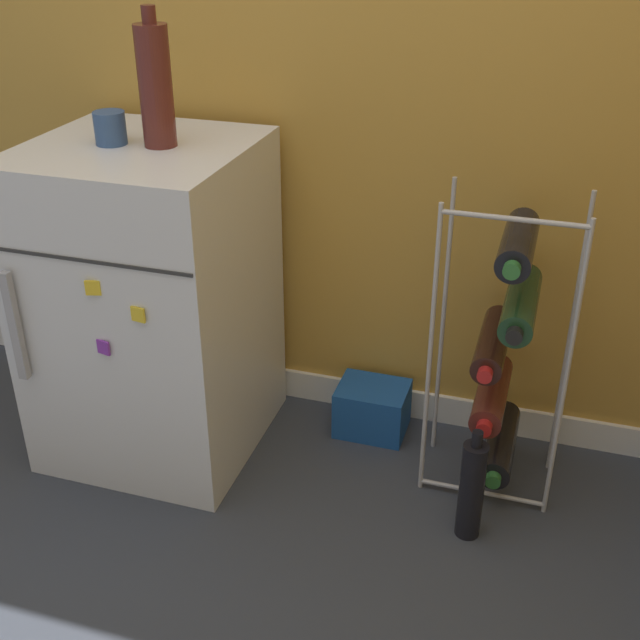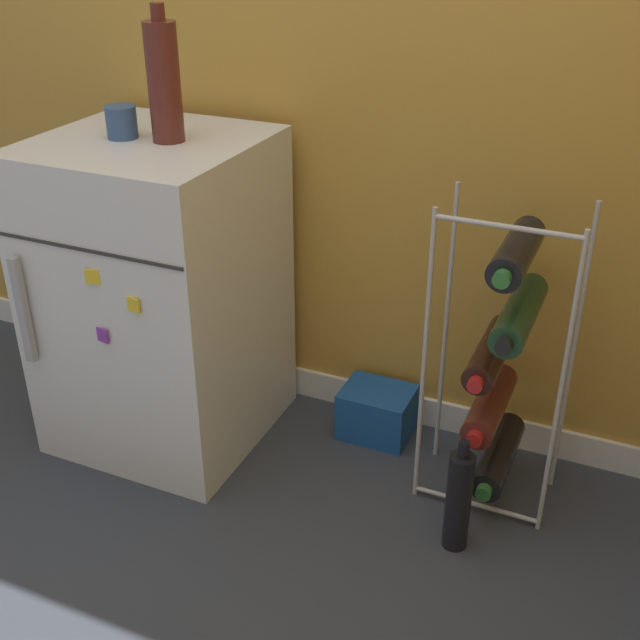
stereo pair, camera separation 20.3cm
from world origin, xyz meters
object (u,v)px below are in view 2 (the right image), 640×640
(mini_fridge, at_px, (161,294))
(soda_box, at_px, (377,412))
(wine_rack, at_px, (503,360))
(fridge_top_cup, at_px, (121,122))
(fridge_top_bottle, at_px, (164,81))
(loose_bottle_floor, at_px, (458,500))

(mini_fridge, height_order, soda_box, mini_fridge)
(wine_rack, height_order, soda_box, wine_rack)
(soda_box, xyz_separation_m, fridge_top_cup, (-0.63, -0.21, 0.83))
(wine_rack, relative_size, fridge_top_bottle, 2.49)
(fridge_top_cup, bearing_deg, soda_box, 18.53)
(wine_rack, relative_size, fridge_top_cup, 10.12)
(loose_bottle_floor, bearing_deg, soda_box, 133.47)
(mini_fridge, bearing_deg, fridge_top_cup, -170.41)
(soda_box, xyz_separation_m, fridge_top_bottle, (-0.50, -0.19, 0.93))
(wine_rack, xyz_separation_m, fridge_top_cup, (-0.98, -0.09, 0.50))
(mini_fridge, relative_size, soda_box, 4.29)
(fridge_top_bottle, bearing_deg, mini_fridge, -168.98)
(wine_rack, bearing_deg, fridge_top_bottle, -175.71)
(wine_rack, height_order, fridge_top_bottle, fridge_top_bottle)
(mini_fridge, bearing_deg, loose_bottle_floor, -9.47)
(wine_rack, xyz_separation_m, soda_box, (-0.36, 0.12, -0.33))
(mini_fridge, distance_m, fridge_top_cup, 0.47)
(fridge_top_cup, height_order, loose_bottle_floor, fridge_top_cup)
(wine_rack, distance_m, loose_bottle_floor, 0.35)
(fridge_top_cup, xyz_separation_m, loose_bottle_floor, (0.96, -0.14, -0.76))
(fridge_top_cup, bearing_deg, mini_fridge, 9.59)
(mini_fridge, height_order, wine_rack, mini_fridge)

